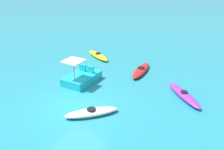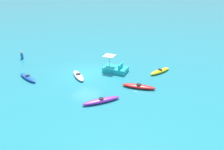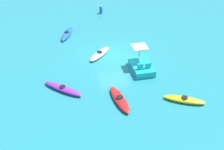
{
  "view_description": "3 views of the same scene",
  "coord_description": "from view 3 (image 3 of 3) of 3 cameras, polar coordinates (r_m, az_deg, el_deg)",
  "views": [
    {
      "loc": [
        8.36,
        8.23,
        7.01
      ],
      "look_at": [
        -3.52,
        -0.22,
        0.53
      ],
      "focal_mm": 41.46,
      "sensor_mm": 36.0,
      "label": 1
    },
    {
      "loc": [
        -12.61,
        17.88,
        9.73
      ],
      "look_at": [
        -3.32,
        0.48,
        0.72
      ],
      "focal_mm": 37.37,
      "sensor_mm": 36.0,
      "label": 2
    },
    {
      "loc": [
        -21.34,
        3.1,
        12.65
      ],
      "look_at": [
        -3.3,
        0.55,
        0.3
      ],
      "focal_mm": 48.4,
      "sensor_mm": 36.0,
      "label": 3
    }
  ],
  "objects": [
    {
      "name": "ground_plane",
      "position": [
        25.0,
        0.2,
        3.75
      ],
      "size": [
        600.0,
        600.0,
        0.0
      ],
      "primitive_type": "plane",
      "color": "teal"
    },
    {
      "name": "kayak_white",
      "position": [
        24.89,
        -2.34,
        4.0
      ],
      "size": [
        2.52,
        2.19,
        0.37
      ],
      "color": "white",
      "rests_on": "ground_plane"
    },
    {
      "name": "kayak_yellow",
      "position": [
        20.48,
        13.49,
        -4.55
      ],
      "size": [
        1.69,
        2.77,
        0.37
      ],
      "color": "yellow",
      "rests_on": "ground_plane"
    },
    {
      "name": "kayak_red",
      "position": [
        19.95,
        1.44,
        -4.61
      ],
      "size": [
        3.07,
        1.34,
        0.37
      ],
      "color": "red",
      "rests_on": "ground_plane"
    },
    {
      "name": "kayak_blue",
      "position": [
        28.43,
        -8.53,
        7.7
      ],
      "size": [
        2.91,
        1.45,
        0.37
      ],
      "color": "blue",
      "rests_on": "ground_plane"
    },
    {
      "name": "kayak_purple",
      "position": [
        21.15,
        -9.28,
        -2.56
      ],
      "size": [
        2.45,
        2.85,
        0.37
      ],
      "color": "purple",
      "rests_on": "ground_plane"
    },
    {
      "name": "pedal_boat_cyan",
      "position": [
        23.05,
        5.6,
        1.67
      ],
      "size": [
        2.55,
        1.7,
        1.68
      ],
      "color": "#19B7C6",
      "rests_on": "ground_plane"
    },
    {
      "name": "person_near_shore",
      "position": [
        32.87,
        -2.11,
        12.21
      ],
      "size": [
        0.45,
        0.45,
        0.88
      ],
      "color": "blue",
      "rests_on": "ground_plane"
    }
  ]
}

